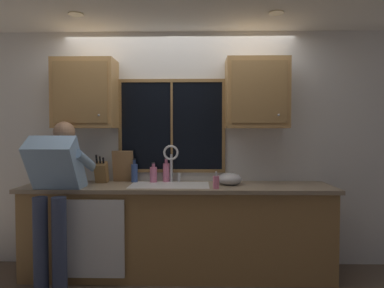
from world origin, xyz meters
TOP-DOWN VIEW (x-y plane):
  - back_wall at (0.00, 0.06)m, footprint 5.46×0.12m
  - ceiling_downlight_left at (-0.92, -0.60)m, footprint 0.14×0.14m
  - ceiling_downlight_right at (0.92, -0.60)m, footprint 0.14×0.14m
  - window_glass at (-0.08, -0.01)m, footprint 1.10×0.02m
  - window_frame_top at (-0.08, -0.02)m, footprint 1.17×0.02m
  - window_frame_bottom at (-0.08, -0.02)m, footprint 1.17×0.02m
  - window_frame_left at (-0.65, -0.02)m, footprint 0.03×0.02m
  - window_frame_right at (0.48, -0.02)m, footprint 0.03×0.02m
  - window_mullion_center at (-0.08, -0.02)m, footprint 0.02×0.02m
  - lower_cabinet_run at (0.00, -0.29)m, footprint 3.06×0.58m
  - countertop at (0.00, -0.31)m, footprint 3.12×0.62m
  - dishwasher_front at (-0.78, -0.61)m, footprint 0.60×0.02m
  - upper_cabinet_left at (-0.98, -0.17)m, footprint 0.64×0.36m
  - upper_cabinet_right at (0.81, -0.17)m, footprint 0.64×0.36m
  - sink at (-0.08, -0.30)m, footprint 0.80×0.46m
  - faucet at (-0.08, -0.12)m, footprint 0.18×0.09m
  - person_standing at (-1.12, -0.62)m, footprint 0.53×0.69m
  - knife_block at (-0.82, -0.16)m, footprint 0.12×0.18m
  - cutting_board at (-0.61, -0.09)m, footprint 0.23×0.09m
  - mixing_bowl at (0.53, -0.27)m, footprint 0.25×0.25m
  - soap_dispenser at (0.38, -0.51)m, footprint 0.06×0.07m
  - bottle_green_glass at (-0.14, -0.07)m, footprint 0.07×0.07m
  - bottle_tall_clear at (-0.48, -0.11)m, footprint 0.07×0.07m
  - bottle_amber_small at (-0.27, -0.11)m, footprint 0.08×0.08m

SIDE VIEW (x-z plane):
  - lower_cabinet_run at x=0.00m, z-range 0.00..0.88m
  - dishwasher_front at x=-0.78m, z-range 0.09..0.83m
  - sink at x=-0.08m, z-range 0.72..0.93m
  - countertop at x=0.00m, z-range 0.88..0.92m
  - person_standing at x=-1.12m, z-range 0.18..1.74m
  - mixing_bowl at x=0.53m, z-range 0.91..1.04m
  - soap_dispenser at x=0.38m, z-range 0.90..1.07m
  - bottle_amber_small at x=-0.27m, z-range 0.90..1.12m
  - bottle_tall_clear at x=-0.48m, z-range 0.90..1.15m
  - bottle_green_glass at x=-0.14m, z-range 0.90..1.16m
  - knife_block at x=-0.82m, z-range 0.87..1.19m
  - window_frame_bottom at x=-0.08m, z-range 1.01..1.05m
  - cutting_board at x=-0.61m, z-range 0.92..1.26m
  - faucet at x=-0.08m, z-range 0.97..1.37m
  - back_wall at x=0.00m, z-range 0.00..2.55m
  - window_glass at x=-0.08m, z-range 1.05..2.00m
  - window_frame_left at x=-0.65m, z-range 1.05..2.00m
  - window_frame_right at x=0.48m, z-range 1.05..2.00m
  - window_mullion_center at x=-0.08m, z-range 1.05..2.00m
  - upper_cabinet_left at x=-0.98m, z-range 1.50..2.22m
  - upper_cabinet_right at x=0.81m, z-range 1.50..2.22m
  - window_frame_top at x=-0.08m, z-range 2.00..2.04m
  - ceiling_downlight_left at x=-0.92m, z-range 2.54..2.55m
  - ceiling_downlight_right at x=0.92m, z-range 2.54..2.55m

